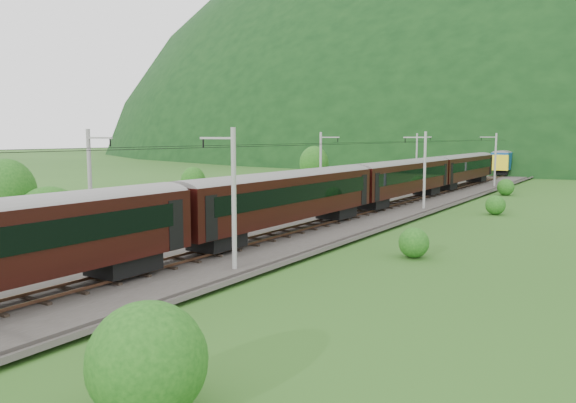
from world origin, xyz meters
The scene contains 14 objects.
ground centered at (0.00, 0.00, 0.00)m, with size 600.00×600.00×0.00m, color #264D18.
railbed centered at (0.00, 10.00, 0.15)m, with size 14.00×220.00×0.30m, color #38332D.
track_left centered at (-2.40, 10.00, 0.37)m, with size 2.40×220.00×0.27m.
track_right centered at (2.40, 10.00, 0.37)m, with size 2.40×220.00×0.27m.
catenary_left centered at (-6.12, 32.00, 4.50)m, with size 2.54×192.28×8.00m.
catenary_right centered at (6.12, 32.00, 4.50)m, with size 2.54×192.28×8.00m.
overhead_wires centered at (0.00, 10.00, 7.10)m, with size 4.83×198.00×0.03m.
mountain_ridge centered at (-120.00, 300.00, 0.00)m, with size 336.00×280.00×132.00m, color black.
train centered at (2.40, 23.30, 3.78)m, with size 3.22×153.24×5.62m.
hazard_post_near centered at (-0.17, 33.35, 1.05)m, with size 0.16×0.16×1.51m, color red.
hazard_post_far centered at (0.36, 32.78, 0.98)m, with size 0.14×0.14×1.35m, color red.
signal centered at (-4.54, 61.66, 1.62)m, with size 0.25×0.25×2.25m.
vegetation_left centered at (-13.44, 16.25, 2.18)m, with size 12.97×145.40×6.36m.
vegetation_right centered at (12.70, -9.23, 1.33)m, with size 7.23×93.26×3.00m.
Camera 1 is at (25.67, -24.74, 7.79)m, focal length 35.00 mm.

